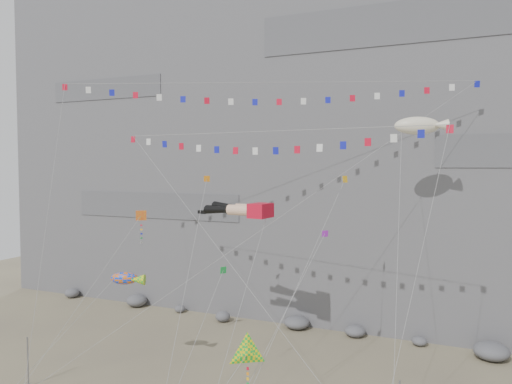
{
  "coord_description": "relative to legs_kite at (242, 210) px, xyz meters",
  "views": [
    {
      "loc": [
        16.36,
        -30.64,
        16.67
      ],
      "look_at": [
        -1.05,
        9.0,
        14.38
      ],
      "focal_mm": 35.0,
      "sensor_mm": 36.0,
      "label": 1
    }
  ],
  "objects": [
    {
      "name": "flag_banner_upper",
      "position": [
        1.07,
        2.84,
        10.74
      ],
      "size": [
        33.07,
        20.74,
        30.73
      ],
      "color": "red",
      "rests_on": "ground"
    },
    {
      "name": "small_kite_d",
      "position": [
        8.09,
        1.7,
        2.28
      ],
      "size": [
        4.18,
        15.19,
        21.58
      ],
      "color": "yellow",
      "rests_on": "ground"
    },
    {
      "name": "small_kite_a",
      "position": [
        -3.13,
        -0.37,
        2.19
      ],
      "size": [
        4.25,
        13.54,
        20.49
      ],
      "color": "orange",
      "rests_on": "ground"
    },
    {
      "name": "blimp_windsock",
      "position": [
        13.16,
        5.88,
        6.88
      ],
      "size": [
        4.62,
        16.56,
        25.03
      ],
      "color": "beige",
      "rests_on": "ground"
    },
    {
      "name": "cliff",
      "position": [
        1.21,
        25.58,
        11.96
      ],
      "size": [
        80.0,
        28.0,
        50.0
      ],
      "primitive_type": "cube",
      "color": "slate",
      "rests_on": "ground"
    },
    {
      "name": "small_kite_b",
      "position": [
        7.26,
        -1.02,
        -1.73
      ],
      "size": [
        3.98,
        11.82,
        16.4
      ],
      "color": "purple",
      "rests_on": "ground"
    },
    {
      "name": "talus_boulders",
      "position": [
        1.21,
        10.58,
        -12.44
      ],
      "size": [
        60.0,
        3.0,
        1.2
      ],
      "primitive_type": null,
      "color": "slate",
      "rests_on": "ground"
    },
    {
      "name": "fish_windsock",
      "position": [
        -7.51,
        -5.75,
        -5.23
      ],
      "size": [
        8.18,
        6.22,
        11.21
      ],
      "color": "#E1610B",
      "rests_on": "ground"
    },
    {
      "name": "delta_kite",
      "position": [
        5.07,
        -9.9,
        -7.84
      ],
      "size": [
        3.69,
        6.3,
        7.79
      ],
      "color": "yellow",
      "rests_on": "ground"
    },
    {
      "name": "small_kite_c",
      "position": [
        0.86,
        -5.08,
        -4.14
      ],
      "size": [
        1.1,
        8.55,
        11.99
      ],
      "color": "green",
      "rests_on": "ground"
    },
    {
      "name": "legs_kite",
      "position": [
        0.0,
        0.0,
        0.0
      ],
      "size": [
        7.71,
        15.05,
        18.77
      ],
      "rotation": [
        0.0,
        0.0,
        -0.13
      ],
      "color": "red",
      "rests_on": "ground"
    },
    {
      "name": "harlequin_kite",
      "position": [
        -7.68,
        -3.31,
        -0.54
      ],
      "size": [
        6.06,
        9.17,
        15.76
      ],
      "color": "red",
      "rests_on": "ground"
    },
    {
      "name": "flag_banner_lower",
      "position": [
        3.05,
        -2.19,
        6.19
      ],
      "size": [
        26.1,
        7.95,
        22.57
      ],
      "color": "red",
      "rests_on": "ground"
    },
    {
      "name": "anchor_pole_left",
      "position": [
        -12.95,
        -10.3,
        -11.14
      ],
      "size": [
        0.12,
        0.12,
        3.8
      ],
      "primitive_type": "cylinder",
      "color": "gray",
      "rests_on": "ground"
    }
  ]
}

